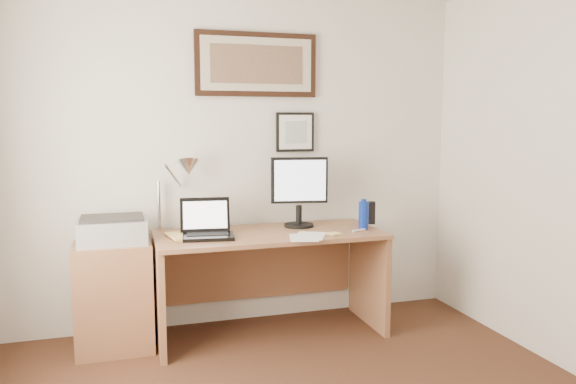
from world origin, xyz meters
name	(u,v)px	position (x,y,z in m)	size (l,w,h in m)	color
wall_back	(237,159)	(0.00, 2.00, 1.25)	(3.50, 0.02, 2.50)	white
side_cabinet	(114,297)	(-0.92, 1.68, 0.36)	(0.50, 0.40, 0.73)	brown
water_bottle	(364,216)	(0.83, 1.53, 0.85)	(0.07, 0.07, 0.20)	#0C299F
bottle_cap	(364,200)	(0.83, 1.53, 0.96)	(0.04, 0.04, 0.02)	#0C299F
speaker	(370,213)	(0.98, 1.73, 0.84)	(0.08, 0.07, 0.17)	black
paper_sheet_a	(304,238)	(0.32, 1.38, 0.75)	(0.19, 0.27, 0.00)	white
paper_sheet_b	(310,236)	(0.38, 1.42, 0.75)	(0.20, 0.28, 0.00)	white
sticky_pad	(334,234)	(0.56, 1.42, 0.76)	(0.08, 0.08, 0.01)	#FFE278
marker_pen	(360,230)	(0.78, 1.48, 0.76)	(0.02, 0.02, 0.14)	white
book	(170,237)	(-0.55, 1.61, 0.76)	(0.20, 0.28, 0.02)	#EACA6E
desk	(267,262)	(0.15, 1.72, 0.51)	(1.60, 0.70, 0.75)	brown
laptop	(207,229)	(-0.30, 1.60, 0.81)	(0.37, 0.33, 0.26)	black
lcd_monitor	(299,188)	(0.42, 1.77, 1.04)	(0.42, 0.22, 0.52)	black
printer	(113,230)	(-0.91, 1.69, 0.82)	(0.44, 0.34, 0.18)	#9F9FA2
desk_lamp	(186,171)	(-0.41, 1.81, 1.19)	(0.29, 0.27, 0.53)	silver
picture_large	(257,64)	(0.15, 1.97, 1.95)	(0.92, 0.04, 0.47)	black
picture_small	(295,132)	(0.45, 1.97, 1.45)	(0.30, 0.03, 0.30)	black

